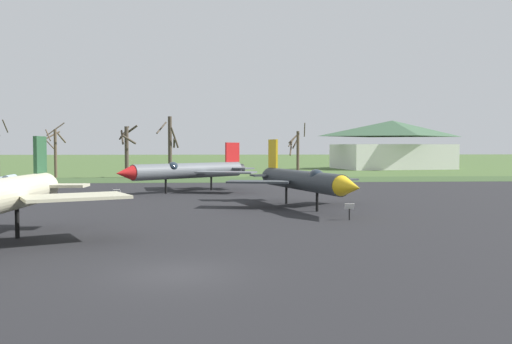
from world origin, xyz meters
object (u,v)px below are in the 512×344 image
(jet_fighter_rear_right, at_px, (188,170))
(visitor_building, at_px, (392,145))
(info_placard_rear_right, at_px, (117,193))
(info_placard_rear_center, at_px, (349,210))
(jet_fighter_rear_center, at_px, (304,180))

(jet_fighter_rear_right, relative_size, visitor_building, 0.52)
(visitor_building, bearing_deg, info_placard_rear_right, -123.99)
(visitor_building, bearing_deg, info_placard_rear_center, -109.32)
(jet_fighter_rear_right, relative_size, info_placard_rear_right, 14.12)
(info_placard_rear_center, distance_m, jet_fighter_rear_right, 23.56)
(info_placard_rear_right, height_order, visitor_building, visitor_building)
(info_placard_rear_center, bearing_deg, jet_fighter_rear_right, 116.50)
(jet_fighter_rear_right, height_order, info_placard_rear_right, jet_fighter_rear_right)
(info_placard_rear_right, bearing_deg, jet_fighter_rear_center, -26.76)
(jet_fighter_rear_right, distance_m, info_placard_rear_right, 9.33)
(jet_fighter_rear_center, relative_size, jet_fighter_rear_right, 1.14)
(info_placard_rear_right, relative_size, visitor_building, 0.04)
(jet_fighter_rear_right, bearing_deg, info_placard_rear_right, -125.27)
(jet_fighter_rear_right, bearing_deg, visitor_building, 56.18)
(jet_fighter_rear_center, distance_m, info_placard_rear_center, 6.77)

